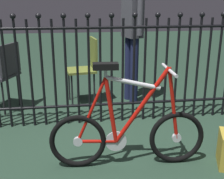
# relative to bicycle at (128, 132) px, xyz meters

# --- Properties ---
(ground_plane) EXTENTS (20.00, 20.00, 0.00)m
(ground_plane) POSITION_rel_bicycle_xyz_m (-0.15, 0.21, -0.31)
(ground_plane) COLOR #243B2C
(iron_fence) EXTENTS (4.82, 0.07, 1.30)m
(iron_fence) POSITION_rel_bicycle_xyz_m (-0.22, 0.94, 0.34)
(iron_fence) COLOR black
(iron_fence) RESTS_ON ground
(bicycle) EXTENTS (1.32, 0.40, 0.90)m
(bicycle) POSITION_rel_bicycle_xyz_m (0.00, 0.00, 0.00)
(bicycle) COLOR black
(bicycle) RESTS_ON ground
(chair_charcoal) EXTENTS (0.56, 0.55, 0.86)m
(chair_charcoal) POSITION_rel_bicycle_xyz_m (-1.31, 1.50, 0.21)
(chair_charcoal) COLOR black
(chair_charcoal) RESTS_ON ground
(chair_olive) EXTENTS (0.42, 0.42, 0.88)m
(chair_olive) POSITION_rel_bicycle_xyz_m (-0.25, 1.65, 0.22)
(chair_olive) COLOR black
(chair_olive) RESTS_ON ground
(person_visitor) EXTENTS (0.26, 0.46, 1.77)m
(person_visitor) POSITION_rel_bicycle_xyz_m (0.36, 1.61, 0.76)
(person_visitor) COLOR #191E3F
(person_visitor) RESTS_ON ground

